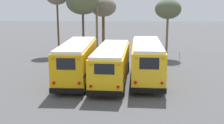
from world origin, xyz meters
TOP-DOWN VIEW (x-y plane):
  - ground_plane at (0.00, 0.00)m, footprint 160.00×160.00m
  - school_bus_0 at (-2.98, 0.62)m, footprint 2.53×9.39m
  - school_bus_1 at (-0.00, 0.33)m, footprint 3.09×9.90m
  - school_bus_2 at (2.98, 1.00)m, footprint 2.91×9.60m
  - utility_pole at (-2.42, 12.08)m, footprint 1.80×0.27m
  - bare_tree_1 at (-1.99, 16.88)m, footprint 3.61×3.61m
  - bare_tree_2 at (-4.18, 12.45)m, footprint 4.08×4.08m
  - bare_tree_3 at (6.31, 12.45)m, footprint 3.20×3.20m
  - fence_line at (0.00, 7.38)m, footprint 14.02×0.06m

SIDE VIEW (x-z plane):
  - ground_plane at x=0.00m, z-range 0.00..0.00m
  - fence_line at x=0.00m, z-range 0.26..1.68m
  - school_bus_1 at x=0.00m, z-range 0.14..3.11m
  - school_bus_0 at x=-2.98m, z-range 0.14..3.40m
  - school_bus_2 at x=2.98m, z-range 0.14..3.43m
  - utility_pole at x=-2.42m, z-range 0.17..7.50m
  - bare_tree_3 at x=6.31m, z-range 2.27..9.29m
  - bare_tree_1 at x=-1.99m, z-range 2.26..9.64m
  - bare_tree_2 at x=-4.18m, z-range 2.54..10.74m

